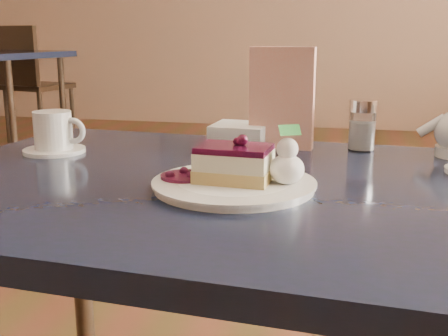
% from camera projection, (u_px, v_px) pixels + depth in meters
% --- Properties ---
extents(main_table, '(1.20, 0.84, 0.72)m').
position_uv_depth(main_table, '(242.00, 224.00, 0.94)').
color(main_table, black).
rests_on(main_table, ground).
extents(dessert_plate, '(0.25, 0.25, 0.01)m').
position_uv_depth(dessert_plate, '(234.00, 185.00, 0.88)').
color(dessert_plate, white).
rests_on(dessert_plate, main_table).
extents(cheesecake_slice, '(0.12, 0.09, 0.06)m').
position_uv_depth(cheesecake_slice, '(234.00, 164.00, 0.87)').
color(cheesecake_slice, tan).
rests_on(cheesecake_slice, dessert_plate).
extents(whipped_cream, '(0.05, 0.05, 0.05)m').
position_uv_depth(whipped_cream, '(287.00, 169.00, 0.86)').
color(whipped_cream, white).
rests_on(whipped_cream, dessert_plate).
extents(berry_sauce, '(0.08, 0.08, 0.01)m').
position_uv_depth(berry_sauce, '(184.00, 176.00, 0.90)').
color(berry_sauce, black).
rests_on(berry_sauce, dessert_plate).
extents(coffee_set, '(0.13, 0.12, 0.08)m').
position_uv_depth(coffee_set, '(54.00, 134.00, 1.14)').
color(coffee_set, white).
rests_on(coffee_set, main_table).
extents(menu_card, '(0.14, 0.04, 0.21)m').
position_uv_depth(menu_card, '(282.00, 98.00, 1.17)').
color(menu_card, beige).
rests_on(menu_card, main_table).
extents(sugar_shaker, '(0.06, 0.06, 0.11)m').
position_uv_depth(sugar_shaker, '(362.00, 125.00, 1.15)').
color(sugar_shaker, white).
rests_on(sugar_shaker, main_table).
extents(napkin_stack, '(0.12, 0.12, 0.05)m').
position_uv_depth(napkin_stack, '(240.00, 135.00, 1.21)').
color(napkin_stack, white).
rests_on(napkin_stack, main_table).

